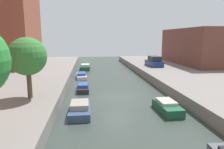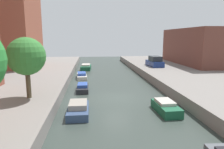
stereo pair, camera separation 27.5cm
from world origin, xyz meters
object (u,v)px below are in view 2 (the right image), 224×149
(moored_boat_left_4, at_px, (82,76))
(parked_car, at_px, (155,62))
(moored_boat_left_2, at_px, (78,109))
(low_block_right, at_px, (206,46))
(moored_boat_left_3, at_px, (83,88))
(moored_boat_right_2, at_px, (166,107))
(street_tree_2, at_px, (26,57))
(moored_boat_left_5, at_px, (86,67))

(moored_boat_left_4, bearing_deg, parked_car, 17.54)
(parked_car, xyz_separation_m, moored_boat_left_2, (-11.31, -17.49, -1.30))
(low_block_right, xyz_separation_m, moored_boat_left_4, (-21.64, -6.25, -3.72))
(low_block_right, distance_m, moored_boat_left_4, 22.83)
(moored_boat_left_3, xyz_separation_m, moored_boat_right_2, (6.50, -7.06, 0.04))
(low_block_right, relative_size, street_tree_2, 3.39)
(street_tree_2, height_order, moored_boat_left_3, street_tree_2)
(moored_boat_right_2, bearing_deg, parked_car, 75.11)
(moored_boat_left_4, height_order, moored_boat_left_5, moored_boat_left_5)
(moored_boat_left_4, bearing_deg, low_block_right, 16.11)
(low_block_right, relative_size, moored_boat_left_2, 4.79)
(moored_boat_left_3, relative_size, moored_boat_right_2, 1.01)
(moored_boat_left_3, bearing_deg, low_block_right, 31.97)
(moored_boat_left_4, bearing_deg, street_tree_2, -105.77)
(moored_boat_left_5, relative_size, moored_boat_right_2, 1.36)
(moored_boat_left_2, bearing_deg, moored_boat_left_4, 91.17)
(low_block_right, xyz_separation_m, moored_boat_left_2, (-21.36, -20.07, -3.67))
(moored_boat_left_3, relative_size, moored_boat_left_5, 0.74)
(street_tree_2, bearing_deg, moored_boat_left_4, 74.23)
(low_block_right, relative_size, moored_boat_right_2, 5.02)
(moored_boat_left_4, bearing_deg, moored_boat_right_2, -64.00)
(moored_boat_left_2, bearing_deg, low_block_right, 43.22)
(street_tree_2, height_order, moored_boat_right_2, street_tree_2)
(parked_car, bearing_deg, street_tree_2, -133.10)
(low_block_right, relative_size, moored_boat_left_5, 3.68)
(parked_car, xyz_separation_m, moored_boat_left_5, (-11.15, 4.38, -1.28))
(moored_boat_left_2, xyz_separation_m, moored_boat_left_4, (-0.28, 13.82, -0.05))
(parked_car, bearing_deg, moored_boat_left_3, -136.39)
(street_tree_2, distance_m, moored_boat_right_2, 11.19)
(parked_car, height_order, moored_boat_left_3, parked_car)
(parked_car, height_order, moored_boat_left_2, parked_car)
(low_block_right, height_order, moored_boat_left_3, low_block_right)
(moored_boat_left_3, xyz_separation_m, moored_boat_left_4, (-0.37, 7.03, 0.00))
(moored_boat_left_2, height_order, moored_boat_left_4, moored_boat_left_2)
(moored_boat_left_2, bearing_deg, moored_boat_left_5, 89.57)
(moored_boat_left_3, height_order, moored_boat_left_5, moored_boat_left_5)
(moored_boat_left_3, height_order, moored_boat_left_4, moored_boat_left_4)
(moored_boat_left_4, distance_m, moored_boat_left_5, 8.06)
(parked_car, xyz_separation_m, moored_boat_left_3, (-11.22, -10.69, -1.35))
(parked_car, distance_m, moored_boat_left_5, 12.04)
(moored_boat_left_2, bearing_deg, moored_boat_right_2, -2.35)
(moored_boat_left_2, relative_size, moored_boat_left_5, 0.77)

